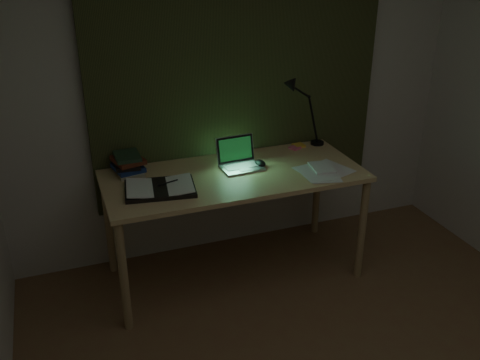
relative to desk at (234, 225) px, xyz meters
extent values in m
cube|color=beige|center=(0.19, 0.47, 0.84)|extent=(3.50, 0.00, 2.50)
cube|color=#2E341A|center=(0.19, 0.43, 1.04)|extent=(2.20, 0.06, 2.00)
ellipsoid|color=black|center=(0.22, 0.07, 0.43)|extent=(0.07, 0.11, 0.04)
cube|color=yellow|center=(0.65, 0.32, 0.42)|extent=(0.09, 0.09, 0.02)
cube|color=#FF6389|center=(0.60, 0.28, 0.42)|extent=(0.10, 0.10, 0.02)
camera|label=1|loc=(-1.12, -3.17, 1.91)|focal=40.00mm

